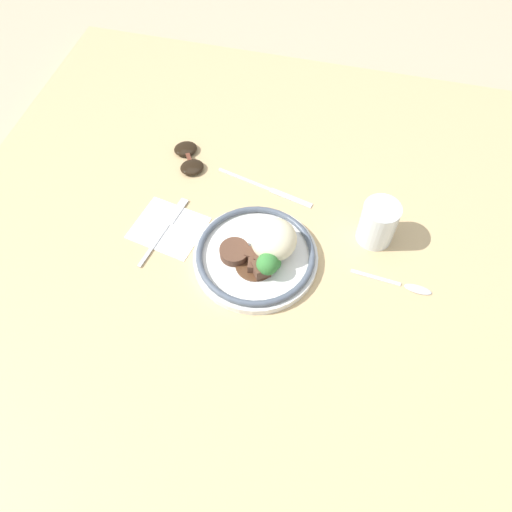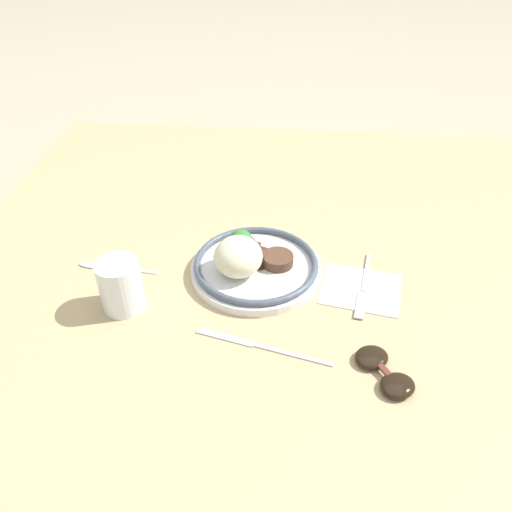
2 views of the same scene
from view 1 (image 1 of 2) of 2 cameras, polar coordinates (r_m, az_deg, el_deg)
The scene contains 9 objects.
ground_plane at distance 0.99m, azimuth -1.38°, elevation -1.72°, with size 8.00×8.00×0.00m, color tan.
dining_table at distance 0.97m, azimuth -1.40°, elevation -1.16°, with size 1.23×1.29×0.04m.
napkin at distance 1.02m, azimuth -9.97°, elevation 3.19°, with size 0.15×0.14×0.00m.
plate at distance 0.94m, azimuth 0.46°, elevation 0.36°, with size 0.24×0.24×0.08m.
juice_glass at distance 0.99m, azimuth 13.72°, elevation 3.51°, with size 0.07×0.07×0.09m.
fork at distance 1.02m, azimuth -10.05°, elevation 3.54°, with size 0.04×0.18×0.00m.
knife at distance 1.07m, azimuth 1.37°, elevation 7.70°, with size 0.22×0.06×0.00m.
spoon at distance 0.97m, azimuth 16.90°, elevation -3.34°, with size 0.15×0.03×0.01m.
sunglasses at distance 1.13m, azimuth -7.69°, elevation 11.05°, with size 0.10×0.12×0.02m.
Camera 1 is at (0.15, -0.50, 0.84)m, focal length 35.00 mm.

